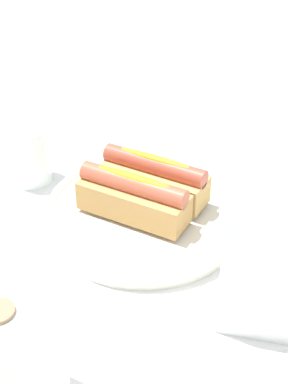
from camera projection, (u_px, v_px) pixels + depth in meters
ground_plane at (153, 225)px, 0.82m from camera, size 2.40×2.40×0.00m
serving_bowl at (144, 213)px, 0.82m from camera, size 0.27×0.27×0.03m
hotdog_front at (154, 178)px, 0.81m from camera, size 0.15×0.05×0.06m
hotdog_back at (133, 197)px, 0.77m from camera, size 0.15×0.05×0.06m
water_glass at (28, 156)px, 0.90m from camera, size 0.07×0.07×0.09m
paper_towel_roll at (8, 363)px, 0.54m from camera, size 0.11×0.11×0.13m
napkin_box at (273, 278)px, 0.62m from camera, size 0.12×0.07×0.15m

